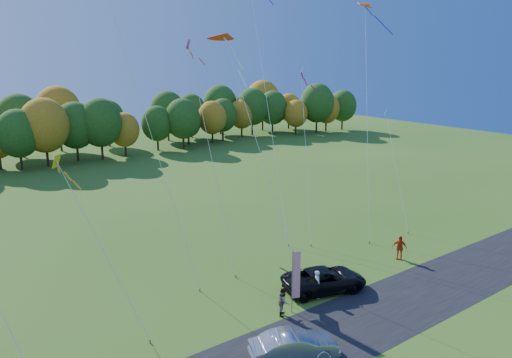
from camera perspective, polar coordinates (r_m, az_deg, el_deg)
ground at (r=34.32m, az=6.14°, el=-13.42°), size 160.00×160.00×0.00m
asphalt_strip at (r=31.88m, az=11.20°, el=-15.91°), size 90.00×6.00×0.01m
tree_line at (r=81.51m, az=-20.98°, el=1.97°), size 116.00×12.00×10.00m
black_suv at (r=35.16m, az=7.83°, el=-11.29°), size 6.38×4.35×1.62m
silver_sedan at (r=27.94m, az=4.38°, el=-18.49°), size 5.00×3.22×1.56m
person_tailgate_a at (r=34.07m, az=7.03°, el=-11.85°), size 0.70×0.83×1.93m
person_tailgate_b at (r=31.91m, az=3.17°, el=-13.80°), size 1.08×1.09×1.78m
person_east at (r=41.31m, az=16.09°, el=-7.53°), size 0.94×1.23×1.94m
feather_flag at (r=31.56m, az=4.53°, el=-10.81°), size 0.52×0.24×4.16m
kite_delta_blue at (r=34.61m, az=-14.68°, el=13.74°), size 6.16×10.18×32.58m
kite_parafoil_orange at (r=46.61m, az=1.19°, el=9.40°), size 7.21×13.84×24.40m
kite_delta_red at (r=38.40m, az=-1.39°, el=9.94°), size 2.49×10.61×18.55m
kite_parafoil_rainbow at (r=47.06m, az=12.58°, el=7.07°), size 8.78×8.80×21.01m
kite_diamond_yellow at (r=29.44m, az=-17.09°, el=-7.80°), size 3.52×5.53×10.79m
kite_diamond_white at (r=43.88m, az=5.74°, el=2.80°), size 4.20×6.34×15.10m
kite_diamond_pink at (r=36.55m, az=-5.23°, el=3.20°), size 1.13×6.21×17.17m
kite_diamond_blue_low at (r=48.25m, az=15.79°, el=0.94°), size 2.61×5.56×11.03m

